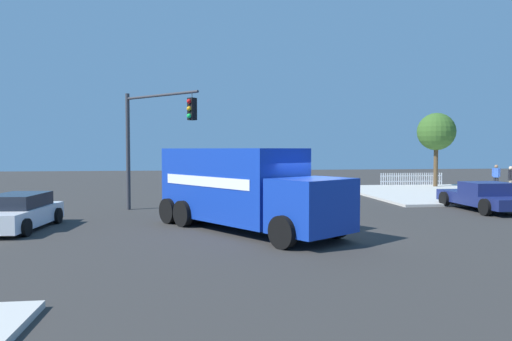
% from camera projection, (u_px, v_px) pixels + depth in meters
% --- Properties ---
extents(ground_plane, '(100.00, 100.00, 0.00)m').
position_uv_depth(ground_plane, '(309.00, 234.00, 16.22)').
color(ground_plane, '#33302D').
extents(sidewalk_corner_near, '(12.76, 12.76, 0.14)m').
position_uv_depth(sidewalk_corner_near, '(454.00, 193.00, 30.85)').
color(sidewalk_corner_near, beige).
rests_on(sidewalk_corner_near, ground).
extents(delivery_truck, '(6.60, 7.99, 2.99)m').
position_uv_depth(delivery_truck, '(242.00, 188.00, 17.09)').
color(delivery_truck, '#1438AD').
rests_on(delivery_truck, ground).
extents(traffic_light_primary, '(3.51, 3.52, 5.65)m').
position_uv_depth(traffic_light_primary, '(149.00, 132.00, 21.74)').
color(traffic_light_primary, '#38383D').
rests_on(traffic_light_primary, ground).
extents(pickup_navy, '(2.25, 5.20, 1.38)m').
position_uv_depth(pickup_navy, '(484.00, 195.00, 22.53)').
color(pickup_navy, navy).
rests_on(pickup_navy, ground).
extents(sedan_white, '(2.33, 4.44, 1.31)m').
position_uv_depth(sedan_white, '(18.00, 213.00, 17.19)').
color(sedan_white, white).
rests_on(sedan_white, ground).
extents(pedestrian_near_corner, '(0.32, 0.50, 1.73)m').
position_uv_depth(pedestrian_near_corner, '(511.00, 178.00, 29.75)').
color(pedestrian_near_corner, gray).
rests_on(pedestrian_near_corner, sidewalk_corner_near).
extents(pedestrian_crossing, '(0.41, 0.40, 1.74)m').
position_uv_depth(pedestrian_crossing, '(496.00, 175.00, 32.44)').
color(pedestrian_crossing, black).
rests_on(pedestrian_crossing, sidewalk_corner_near).
extents(picket_fence_run, '(5.14, 0.05, 0.95)m').
position_uv_depth(picket_fence_run, '(412.00, 179.00, 36.91)').
color(picket_fence_run, silver).
rests_on(picket_fence_run, sidewalk_corner_near).
extents(shade_tree_near, '(2.82, 2.82, 5.56)m').
position_uv_depth(shade_tree_near, '(436.00, 132.00, 35.28)').
color(shade_tree_near, brown).
rests_on(shade_tree_near, sidewalk_corner_near).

